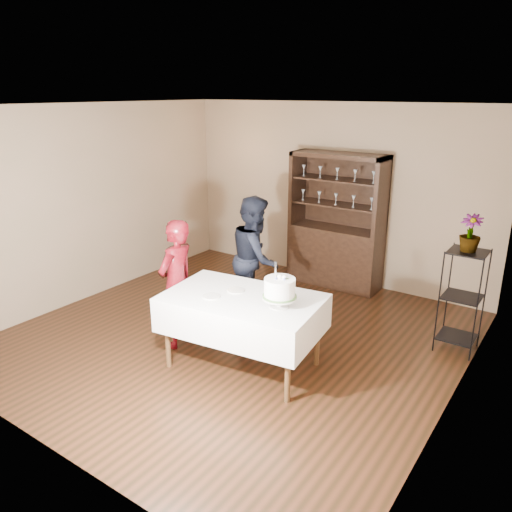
% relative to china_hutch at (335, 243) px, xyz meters
% --- Properties ---
extents(floor, '(5.00, 5.00, 0.00)m').
position_rel_china_hutch_xyz_m(floor, '(-0.20, -2.25, -0.66)').
color(floor, black).
rests_on(floor, ground).
extents(ceiling, '(5.00, 5.00, 0.00)m').
position_rel_china_hutch_xyz_m(ceiling, '(-0.20, -2.25, 2.04)').
color(ceiling, silver).
rests_on(ceiling, back_wall).
extents(back_wall, '(5.00, 0.02, 2.70)m').
position_rel_china_hutch_xyz_m(back_wall, '(-0.20, 0.25, 0.69)').
color(back_wall, '#726249').
rests_on(back_wall, floor).
extents(wall_left, '(0.02, 5.00, 2.70)m').
position_rel_china_hutch_xyz_m(wall_left, '(-2.70, -2.25, 0.69)').
color(wall_left, '#726249').
rests_on(wall_left, floor).
extents(wall_right, '(0.02, 5.00, 2.70)m').
position_rel_china_hutch_xyz_m(wall_right, '(2.30, -2.25, 0.69)').
color(wall_right, '#726249').
rests_on(wall_right, floor).
extents(china_hutch, '(1.40, 0.48, 2.00)m').
position_rel_china_hutch_xyz_m(china_hutch, '(0.00, 0.00, 0.00)').
color(china_hutch, black).
rests_on(china_hutch, floor).
extents(plant_etagere, '(0.42, 0.42, 1.20)m').
position_rel_china_hutch_xyz_m(plant_etagere, '(2.08, -1.05, -0.01)').
color(plant_etagere, black).
rests_on(plant_etagere, floor).
extents(cake_table, '(1.73, 1.19, 0.81)m').
position_rel_china_hutch_xyz_m(cake_table, '(0.27, -2.76, -0.04)').
color(cake_table, silver).
rests_on(cake_table, floor).
extents(woman, '(0.40, 0.58, 1.51)m').
position_rel_china_hutch_xyz_m(woman, '(-0.64, -2.78, 0.09)').
color(woman, '#36040C').
rests_on(woman, floor).
extents(man, '(0.91, 0.98, 1.61)m').
position_rel_china_hutch_xyz_m(man, '(-0.35, -1.62, 0.14)').
color(man, black).
rests_on(man, floor).
extents(cake, '(0.35, 0.35, 0.48)m').
position_rel_china_hutch_xyz_m(cake, '(0.73, -2.76, 0.34)').
color(cake, silver).
rests_on(cake, cake_table).
extents(plate_near, '(0.19, 0.19, 0.01)m').
position_rel_china_hutch_xyz_m(plate_near, '(0.01, -2.95, 0.16)').
color(plate_near, silver).
rests_on(plate_near, cake_table).
extents(plate_far, '(0.20, 0.20, 0.01)m').
position_rel_china_hutch_xyz_m(plate_far, '(0.13, -2.68, 0.16)').
color(plate_far, silver).
rests_on(plate_far, cake_table).
extents(potted_plant, '(0.24, 0.24, 0.41)m').
position_rel_china_hutch_xyz_m(potted_plant, '(2.07, -1.06, 0.73)').
color(potted_plant, '#447035').
rests_on(potted_plant, plant_etagere).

